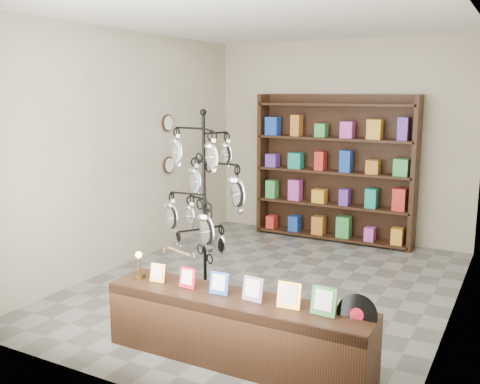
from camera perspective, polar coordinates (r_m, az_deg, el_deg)
name	(u,v)px	position (r m, az deg, el deg)	size (l,w,h in m)	color
ground	(268,285)	(6.37, 2.98, -9.91)	(5.00, 5.00, 0.00)	slate
room_envelope	(269,127)	(5.98, 3.15, 6.94)	(5.00, 5.00, 5.00)	#BBB097
display_tree	(204,195)	(5.46, -3.84, -0.36)	(1.14, 1.14, 2.07)	black
front_shelf	(236,329)	(4.60, -0.43, -14.42)	(2.31, 0.50, 0.82)	black
back_shelving	(334,173)	(8.19, 10.01, 2.01)	(2.42, 0.36, 2.20)	black
wall_clocks	(168,144)	(7.70, -7.67, 5.08)	(0.03, 0.24, 0.84)	black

